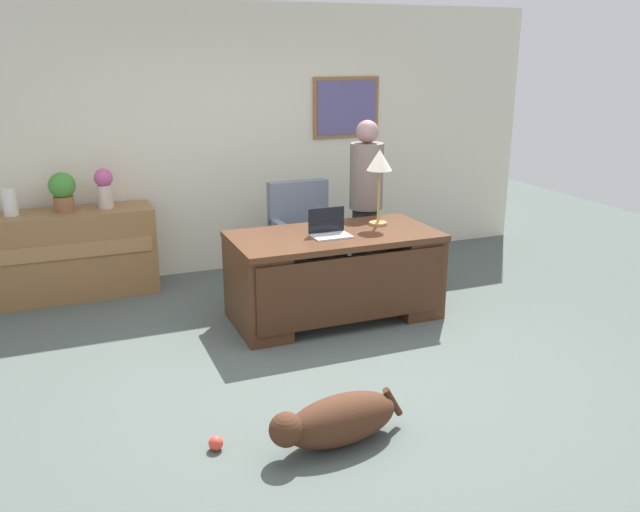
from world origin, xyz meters
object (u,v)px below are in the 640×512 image
object	(u,v)px
desk	(335,273)
desk_lamp	(379,165)
dog_lying	(336,421)
vase_with_flowers	(104,186)
potted_plant	(62,190)
vase_empty	(10,202)
armchair	(304,240)
credenza	(68,254)
laptop	(329,229)
dog_toy_ball	(216,443)
person_standing	(366,203)

from	to	relation	value
desk	desk_lamp	bearing A→B (deg)	17.79
dog_lying	vase_with_flowers	xyz separation A→B (m)	(-0.95, 3.24, 0.87)
dog_lying	potted_plant	world-z (taller)	potted_plant
desk	vase_empty	distance (m)	2.95
dog_lying	desk_lamp	size ratio (longest dim) A/B	1.35
armchair	desk_lamp	bearing A→B (deg)	-59.55
credenza	laptop	bearing A→B (deg)	-35.62
credenza	potted_plant	xyz separation A→B (m)	(0.01, 0.00, 0.61)
desk_lamp	vase_empty	distance (m)	3.28
credenza	laptop	size ratio (longest dim) A/B	4.92
dog_toy_ball	desk_lamp	bearing A→B (deg)	42.49
dog_toy_ball	credenza	bearing A→B (deg)	102.13
dog_lying	vase_with_flowers	distance (m)	3.49
armchair	vase_with_flowers	distance (m)	1.94
laptop	vase_with_flowers	world-z (taller)	vase_with_flowers
laptop	vase_with_flowers	xyz separation A→B (m)	(-1.65, 1.45, 0.22)
desk	armchair	bearing A→B (deg)	86.89
potted_plant	armchair	bearing A→B (deg)	-14.51
credenza	dog_lying	xyz separation A→B (m)	(1.33, -3.24, -0.26)
desk_lamp	potted_plant	world-z (taller)	desk_lamp
potted_plant	desk_lamp	bearing A→B (deg)	-26.52
desk	vase_empty	world-z (taller)	vase_empty
vase_empty	dog_toy_ball	xyz separation A→B (m)	(1.09, -3.03, -0.90)
laptop	potted_plant	size ratio (longest dim) A/B	0.89
vase_with_flowers	desk	bearing A→B (deg)	-39.70
person_standing	vase_empty	distance (m)	3.24
credenza	dog_lying	bearing A→B (deg)	-67.72
vase_with_flowers	potted_plant	distance (m)	0.36
dog_lying	vase_empty	xyz separation A→B (m)	(-1.76, 3.24, 0.79)
vase_with_flowers	vase_empty	size ratio (longest dim) A/B	1.52
laptop	dog_toy_ball	bearing A→B (deg)	-131.00
armchair	dog_toy_ball	bearing A→B (deg)	-121.02
armchair	laptop	size ratio (longest dim) A/B	3.19
armchair	dog_lying	distance (m)	2.83
desk	dog_lying	size ratio (longest dim) A/B	1.95
dog_lying	potted_plant	distance (m)	3.60
armchair	desk_lamp	size ratio (longest dim) A/B	1.54
vase_empty	potted_plant	size ratio (longest dim) A/B	0.68
armchair	vase_with_flowers	size ratio (longest dim) A/B	2.75
person_standing	vase_with_flowers	bearing A→B (deg)	162.82
dog_lying	vase_empty	size ratio (longest dim) A/B	3.68
desk	person_standing	xyz separation A→B (m)	(0.62, 0.70, 0.42)
vase_with_flowers	potted_plant	bearing A→B (deg)	180.00
desk_lamp	vase_empty	bearing A→B (deg)	156.97
person_standing	vase_empty	xyz separation A→B (m)	(-3.15, 0.72, 0.12)
desk_lamp	potted_plant	xyz separation A→B (m)	(-2.56, 1.28, -0.26)
person_standing	laptop	xyz separation A→B (m)	(-0.69, -0.73, -0.02)
credenza	desk_lamp	world-z (taller)	desk_lamp
armchair	vase_with_flowers	xyz separation A→B (m)	(-1.77, 0.55, 0.56)
desk	dog_lying	distance (m)	1.98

